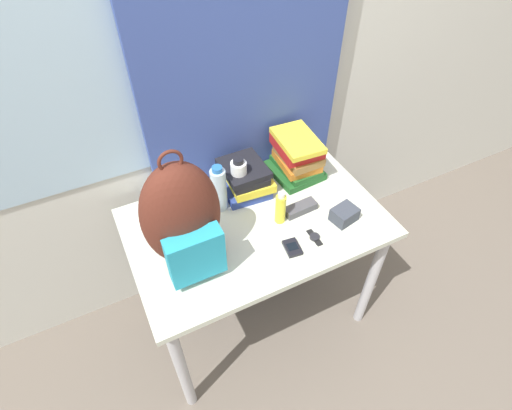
# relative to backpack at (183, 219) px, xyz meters

# --- Properties ---
(ground_plane) EXTENTS (12.00, 12.00, 0.00)m
(ground_plane) POSITION_rel_backpack_xyz_m (0.33, -0.29, -1.00)
(ground_plane) COLOR #665B51
(wall_back) EXTENTS (6.00, 0.06, 2.50)m
(wall_back) POSITION_rel_backpack_xyz_m (0.32, 0.49, 0.25)
(wall_back) COLOR beige
(wall_back) RESTS_ON ground_plane
(curtain_blue) EXTENTS (0.94, 0.04, 2.50)m
(curtain_blue) POSITION_rel_backpack_xyz_m (0.46, 0.44, 0.25)
(curtain_blue) COLOR #384C93
(curtain_blue) RESTS_ON ground_plane
(desk) EXTENTS (1.11, 0.70, 0.77)m
(desk) POSITION_rel_backpack_xyz_m (0.33, 0.06, -0.34)
(desk) COLOR beige
(desk) RESTS_ON ground_plane
(backpack) EXTENTS (0.30, 0.26, 0.53)m
(backpack) POSITION_rel_backpack_xyz_m (0.00, 0.00, 0.00)
(backpack) COLOR #512319
(backpack) RESTS_ON desk
(book_stack_left) EXTENTS (0.23, 0.24, 0.15)m
(book_stack_left) POSITION_rel_backpack_xyz_m (0.37, 0.26, -0.16)
(book_stack_left) COLOR navy
(book_stack_left) RESTS_ON desk
(book_stack_center) EXTENTS (0.23, 0.27, 0.22)m
(book_stack_center) POSITION_rel_backpack_xyz_m (0.64, 0.26, -0.12)
(book_stack_center) COLOR #1E5623
(book_stack_center) RESTS_ON desk
(water_bottle) EXTENTS (0.07, 0.07, 0.23)m
(water_bottle) POSITION_rel_backpack_xyz_m (0.22, 0.21, -0.12)
(water_bottle) COLOR silver
(water_bottle) RESTS_ON desk
(sports_bottle) EXTENTS (0.07, 0.07, 0.22)m
(sports_bottle) POSITION_rel_backpack_xyz_m (0.33, 0.23, -0.12)
(sports_bottle) COLOR white
(sports_bottle) RESTS_ON desk
(sunscreen_bottle) EXTENTS (0.04, 0.04, 0.17)m
(sunscreen_bottle) POSITION_rel_backpack_xyz_m (0.42, 0.02, -0.15)
(sunscreen_bottle) COLOR yellow
(sunscreen_bottle) RESTS_ON desk
(cell_phone) EXTENTS (0.07, 0.09, 0.02)m
(cell_phone) POSITION_rel_backpack_xyz_m (0.39, -0.14, -0.22)
(cell_phone) COLOR black
(cell_phone) RESTS_ON desk
(sunglasses_case) EXTENTS (0.15, 0.06, 0.04)m
(sunglasses_case) POSITION_rel_backpack_xyz_m (0.53, 0.03, -0.21)
(sunglasses_case) COLOR #47474C
(sunglasses_case) RESTS_ON desk
(camera_pouch) EXTENTS (0.12, 0.10, 0.06)m
(camera_pouch) POSITION_rel_backpack_xyz_m (0.67, -0.10, -0.20)
(camera_pouch) COLOR #383D47
(camera_pouch) RESTS_ON desk
(wristwatch) EXTENTS (0.04, 0.09, 0.01)m
(wristwatch) POSITION_rel_backpack_xyz_m (0.50, -0.14, -0.22)
(wristwatch) COLOR black
(wristwatch) RESTS_ON desk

